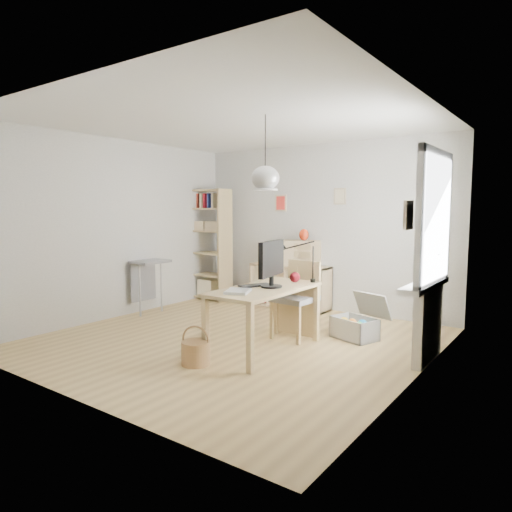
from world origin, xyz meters
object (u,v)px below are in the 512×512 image
Objects in this scene: chair at (297,294)px; storage_chest at (358,324)px; tall_bookshelf at (209,240)px; desk at (265,295)px; drawer_chest at (299,253)px; monitor at (272,261)px; cube_shelf at (290,289)px.

chair is 0.86m from storage_chest.
tall_bookshelf is at bearing -175.37° from storage_chest.
desk is 2.06× the size of drawer_chest.
chair is 1.75m from drawer_chest.
desk is at bearing -150.41° from monitor.
drawer_chest reaches higher than desk.
tall_bookshelf is 2.68× the size of storage_chest.
chair reaches higher than desk.
chair is at bearing -55.60° from cube_shelf.
monitor reaches higher than storage_chest.
chair is (1.04, -1.52, 0.26)m from cube_shelf.
tall_bookshelf is 3.23× the size of monitor.
tall_bookshelf reaches higher than drawer_chest.
drawer_chest is at bearing 7.79° from tall_bookshelf.
monitor is at bearing -91.80° from drawer_chest.
drawer_chest is at bearing 163.51° from storage_chest.
storage_chest is 1.51m from monitor.
tall_bookshelf reaches higher than chair.
drawer_chest is (-1.51, 1.08, 0.74)m from storage_chest.
desk reaches higher than storage_chest.
tall_bookshelf is 2.03× the size of chair.
desk reaches higher than cube_shelf.
monitor is at bearing 40.37° from desk.
tall_bookshelf is at bearing 142.99° from desk.
desk is at bearing -102.34° from storage_chest.
storage_chest is (0.66, 0.40, -0.38)m from chair.
cube_shelf is 1.77m from tall_bookshelf.
storage_chest is (1.70, -1.12, -0.11)m from cube_shelf.
chair is 0.82m from monitor.
cube_shelf is at bearing 114.61° from desk.
monitor is at bearing -82.97° from chair.
chair is (2.61, -1.24, -0.53)m from tall_bookshelf.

